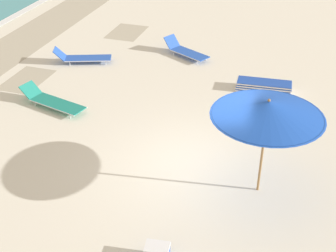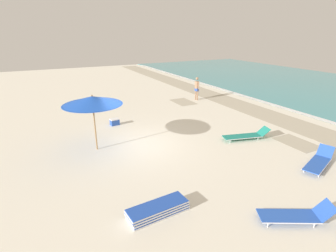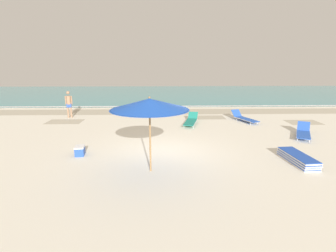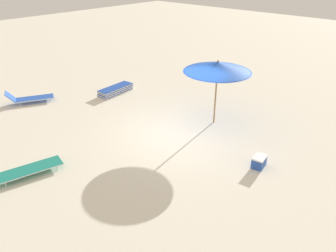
% 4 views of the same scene
% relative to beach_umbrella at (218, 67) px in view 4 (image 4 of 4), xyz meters
% --- Properties ---
extents(ground_plane, '(60.00, 60.00, 0.16)m').
position_rel_beach_umbrella_xyz_m(ground_plane, '(0.39, 1.61, -2.35)').
color(ground_plane, silver).
extents(beach_umbrella, '(2.56, 2.56, 2.53)m').
position_rel_beach_umbrella_xyz_m(beach_umbrella, '(0.00, 0.00, 0.00)').
color(beach_umbrella, '#9E7547').
rests_on(beach_umbrella, ground_plane).
extents(lounger_stack, '(0.76, 1.92, 0.32)m').
position_rel_beach_umbrella_xyz_m(lounger_stack, '(5.34, 0.60, -2.11)').
color(lounger_stack, blue).
rests_on(lounger_stack, ground_plane).
extents(sun_lounger_under_umbrella, '(1.15, 2.41, 0.53)m').
position_rel_beach_umbrella_xyz_m(sun_lounger_under_umbrella, '(2.14, 6.87, -2.07)').
color(sun_lounger_under_umbrella, '#1E8475').
rests_on(sun_lounger_under_umbrella, ground_plane).
extents(sun_lounger_beside_umbrella, '(1.45, 2.04, 0.60)m').
position_rel_beach_umbrella_xyz_m(sun_lounger_beside_umbrella, '(7.35, 3.94, -2.05)').
color(sun_lounger_beside_umbrella, blue).
rests_on(sun_lounger_beside_umbrella, ground_plane).
extents(cooler_box, '(0.42, 0.54, 0.37)m').
position_rel_beach_umbrella_xyz_m(cooler_box, '(-2.85, 1.63, -2.09)').
color(cooler_box, blue).
rests_on(cooler_box, ground_plane).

